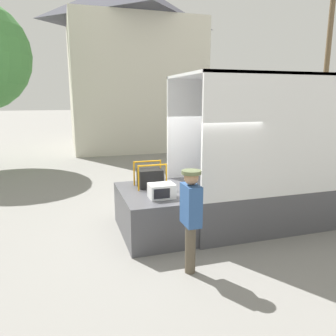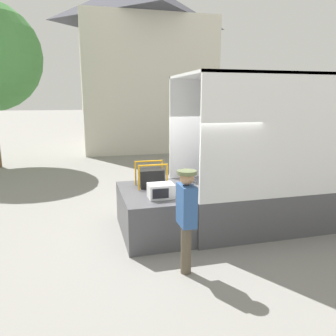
# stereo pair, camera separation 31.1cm
# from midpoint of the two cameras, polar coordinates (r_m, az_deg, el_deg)

# --- Properties ---
(ground_plane) EXTENTS (160.00, 160.00, 0.00)m
(ground_plane) POSITION_cam_midpoint_polar(r_m,az_deg,el_deg) (7.65, 1.14, -10.57)
(ground_plane) COLOR gray
(box_truck) EXTENTS (5.83, 2.23, 3.45)m
(box_truck) POSITION_cam_midpoint_polar(r_m,az_deg,el_deg) (8.89, 21.50, -1.84)
(box_truck) COLOR navy
(box_truck) RESTS_ON ground
(tailgate_deck) EXTENTS (1.36, 2.12, 0.95)m
(tailgate_deck) POSITION_cam_midpoint_polar(r_m,az_deg,el_deg) (7.30, -3.97, -7.73)
(tailgate_deck) COLOR #4C4C51
(tailgate_deck) RESTS_ON ground
(microwave) EXTENTS (0.52, 0.39, 0.29)m
(microwave) POSITION_cam_midpoint_polar(r_m,az_deg,el_deg) (6.68, -2.45, -4.01)
(microwave) COLOR white
(microwave) RESTS_ON tailgate_deck
(portable_generator) EXTENTS (0.67, 0.51, 0.57)m
(portable_generator) POSITION_cam_midpoint_polar(r_m,az_deg,el_deg) (7.49, -4.20, -1.71)
(portable_generator) COLOR black
(portable_generator) RESTS_ON tailgate_deck
(worker_person) EXTENTS (0.32, 0.44, 1.80)m
(worker_person) POSITION_cam_midpoint_polar(r_m,az_deg,el_deg) (5.47, 2.37, -7.44)
(worker_person) COLOR brown
(worker_person) RESTS_ON ground
(house_backdrop) EXTENTS (7.58, 7.42, 9.70)m
(house_backdrop) POSITION_cam_midpoint_polar(r_m,az_deg,el_deg) (20.88, -6.89, 17.50)
(house_backdrop) COLOR beige
(house_backdrop) RESTS_ON ground
(utility_pole) EXTENTS (1.80, 0.28, 8.94)m
(utility_pole) POSITION_cam_midpoint_polar(r_m,az_deg,el_deg) (20.95, 25.49, 15.57)
(utility_pole) COLOR brown
(utility_pole) RESTS_ON ground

